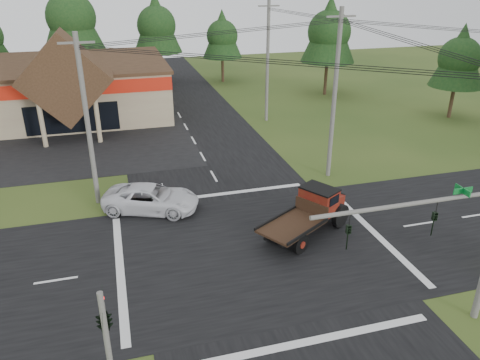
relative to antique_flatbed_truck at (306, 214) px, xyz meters
name	(u,v)px	position (x,y,z in m)	size (l,w,h in m)	color
ground	(255,250)	(-3.16, -0.82, -1.25)	(120.00, 120.00, 0.00)	#2F4619
road_ns	(255,250)	(-3.16, -0.82, -1.24)	(12.00, 120.00, 0.02)	black
road_ew	(255,250)	(-3.16, -0.82, -1.24)	(120.00, 12.00, 0.02)	black
parking_apron	(22,152)	(-17.16, 18.18, -1.23)	(28.00, 14.00, 0.02)	black
cvs_building	(13,90)	(-18.87, 28.75, 1.53)	(30.40, 18.20, 9.19)	#9E886B
traffic_signal_mast	(461,233)	(2.65, -8.32, 3.18)	(8.12, 0.24, 7.00)	#595651
traffic_signal_corner	(103,311)	(-10.66, -8.14, 2.27)	(0.53, 2.48, 4.40)	#595651
utility_pole_nw	(87,121)	(-11.16, 7.18, 4.14)	(2.00, 0.30, 10.50)	#595651
utility_pole_ne	(335,95)	(4.84, 7.18, 4.64)	(2.00, 0.30, 11.50)	#595651
utility_pole_n	(268,61)	(4.84, 21.18, 4.49)	(2.00, 0.30, 11.20)	#595651
tree_row_c	(71,15)	(-13.16, 40.18, 7.47)	(7.28, 7.28, 13.13)	#332316
tree_row_d	(156,23)	(-3.16, 41.18, 6.13)	(6.16, 6.16, 11.11)	#332316
tree_row_e	(222,34)	(4.84, 39.18, 4.78)	(5.04, 5.04, 9.09)	#332316
tree_side_ne	(329,30)	(14.84, 29.18, 6.13)	(6.16, 6.16, 11.11)	#332316
tree_side_e_near	(460,56)	(22.84, 17.18, 4.78)	(5.04, 5.04, 9.09)	#332316
antique_flatbed_truck	(306,214)	(0.00, 0.00, 0.00)	(2.28, 5.97, 2.50)	#620F0E
white_pickup	(151,198)	(-7.97, 5.21, -0.45)	(2.66, 5.77, 1.60)	silver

